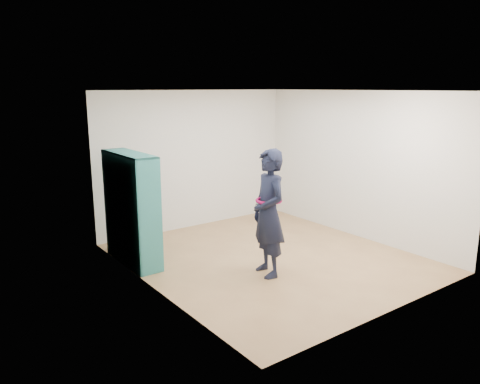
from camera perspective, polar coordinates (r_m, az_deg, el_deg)
floor at (r=7.51m, az=3.71°, el=-8.02°), size 4.50×4.50×0.00m
ceiling at (r=7.03m, az=4.02°, el=12.22°), size 4.50×4.50×0.00m
wall_left at (r=6.08m, az=-10.67°, el=-0.40°), size 0.02×4.50×2.60m
wall_right at (r=8.57m, az=14.14°, el=3.22°), size 0.02×4.50×2.60m
wall_back at (r=8.97m, az=-5.49°, el=3.95°), size 4.00×0.02×2.60m
wall_front at (r=5.68m, az=18.71°, el=-1.81°), size 4.00×0.02×2.60m
bookshelf at (r=7.26m, az=-13.24°, el=-2.20°), size 0.37×1.28×1.70m
person at (r=6.61m, az=3.51°, el=-2.59°), size 0.57×0.74×1.83m
smartphone at (r=6.59m, az=2.08°, el=-1.56°), size 0.02×0.10×0.12m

